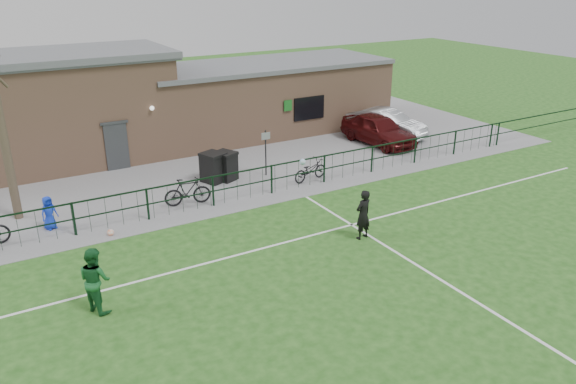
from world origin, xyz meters
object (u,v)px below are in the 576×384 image
sign_post (266,153)px  car_silver (387,123)px  bicycle_d (187,192)px  ball_ground (111,233)px  outfield_player (95,280)px  bare_tree (4,138)px  bicycle_e (310,170)px  car_maroon (378,129)px  spectator_child (49,213)px  wheelie_bin_right (225,167)px  wheelie_bin_left (213,168)px

sign_post → car_silver: sign_post is taller
bicycle_d → ball_ground: size_ratio=7.70×
sign_post → outfield_player: 11.04m
bare_tree → bicycle_e: bearing=-10.4°
car_maroon → bare_tree: bearing=179.4°
outfield_player → ball_ground: (1.36, 4.28, -0.78)m
spectator_child → bicycle_e: bearing=-26.3°
spectator_child → bare_tree: bearing=95.3°
bare_tree → wheelie_bin_right: (8.04, -0.16, -2.41)m
wheelie_bin_left → wheelie_bin_right: bearing=-24.2°
outfield_player → ball_ground: size_ratio=7.84×
car_silver → bicycle_e: bearing=-170.2°
bare_tree → outfield_player: size_ratio=3.35×
wheelie_bin_right → outfield_player: outfield_player is taller
sign_post → bicycle_d: 4.35m
outfield_player → car_silver: bearing=-85.9°
bicycle_d → spectator_child: spectator_child is taller
bicycle_d → sign_post: bearing=-61.8°
bicycle_d → spectator_child: size_ratio=1.48×
bicycle_e → outfield_player: bearing=107.5°
sign_post → car_maroon: size_ratio=0.45×
bicycle_e → wheelie_bin_right: bearing=47.7°
wheelie_bin_right → bicycle_d: 2.93m
wheelie_bin_left → bicycle_d: bearing=-156.4°
wheelie_bin_right → car_maroon: size_ratio=0.26×
sign_post → car_silver: size_ratio=0.46×
car_silver → outfield_player: outfield_player is taller
sign_post → ball_ground: sign_post is taller
car_silver → bare_tree: bearing=167.8°
wheelie_bin_right → car_silver: bearing=-15.3°
car_silver → bicycle_d: 12.93m
bare_tree → car_silver: (18.16, 1.55, -2.26)m
wheelie_bin_right → car_silver: 10.26m
bare_tree → bicycle_e: (11.10, -2.03, -2.53)m
ball_ground → bicycle_d: bearing=20.2°
spectator_child → car_silver: bearing=-13.4°
sign_post → spectator_child: size_ratio=1.69×
bare_tree → wheelie_bin_left: 7.89m
sign_post → ball_ground: 7.79m
bicycle_e → outfield_player: (-9.96, -5.35, 0.42)m
wheelie_bin_right → spectator_child: (-7.18, -1.40, 0.03)m
car_maroon → bicycle_d: 11.55m
car_maroon → outfield_player: outfield_player is taller
bicycle_d → car_maroon: bearing=-67.3°
outfield_player → spectator_child: bearing=-20.9°
bare_tree → ball_ground: (2.50, -3.10, -2.89)m
bare_tree → sign_post: bare_tree is taller
wheelie_bin_left → car_silver: bearing=-12.1°
sign_post → bicycle_e: 2.06m
wheelie_bin_left → bicycle_e: size_ratio=0.68×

